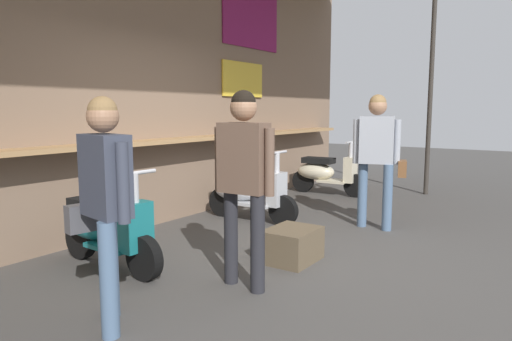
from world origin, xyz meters
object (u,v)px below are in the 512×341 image
at_px(shopper_passing, 244,168).
at_px(merchandise_crate, 292,245).
at_px(shopper_with_handbag, 378,148).
at_px(scooter_teal, 104,227).
at_px(shopper_browsing, 105,191).
at_px(scooter_cream, 324,172).
at_px(scooter_silver, 246,192).

height_order(shopper_passing, merchandise_crate, shopper_passing).
xyz_separation_m(shopper_with_handbag, shopper_passing, (-2.54, 0.22, -0.01)).
relative_size(shopper_with_handbag, merchandise_crate, 3.03).
bearing_deg(scooter_teal, merchandise_crate, 43.01).
distance_m(shopper_browsing, merchandise_crate, 2.12).
bearing_deg(scooter_teal, shopper_with_handbag, 63.74).
bearing_deg(shopper_with_handbag, scooter_teal, 132.72).
bearing_deg(shopper_browsing, shopper_with_handbag, -178.21).
height_order(shopper_with_handbag, shopper_passing, shopper_with_handbag).
xyz_separation_m(shopper_passing, merchandise_crate, (0.83, 0.01, -0.86)).
bearing_deg(merchandise_crate, shopper_browsing, 169.64).
relative_size(scooter_cream, shopper_passing, 0.85).
xyz_separation_m(scooter_silver, scooter_cream, (2.39, -0.00, 0.00)).
xyz_separation_m(scooter_cream, merchandise_crate, (-3.55, -1.39, -0.22)).
xyz_separation_m(scooter_teal, merchandise_crate, (1.16, -1.39, -0.22)).
distance_m(scooter_cream, shopper_browsing, 5.61).
height_order(shopper_browsing, shopper_passing, shopper_passing).
bearing_deg(shopper_passing, scooter_silver, -148.44).
relative_size(scooter_teal, shopper_with_handbag, 0.83).
height_order(scooter_cream, shopper_with_handbag, shopper_with_handbag).
bearing_deg(shopper_passing, scooter_cream, -165.85).
xyz_separation_m(scooter_teal, shopper_browsing, (-0.77, -1.04, 0.57)).
bearing_deg(scooter_silver, shopper_browsing, -72.39).
bearing_deg(scooter_silver, merchandise_crate, -40.84).
height_order(shopper_with_handbag, merchandise_crate, shopper_with_handbag).
bearing_deg(shopper_browsing, scooter_teal, -115.51).
bearing_deg(scooter_teal, shopper_browsing, -33.25).
distance_m(shopper_with_handbag, shopper_browsing, 3.69).
height_order(scooter_silver, scooter_cream, same).
bearing_deg(scooter_teal, scooter_silver, 93.11).
relative_size(shopper_browsing, merchandise_crate, 2.85).
xyz_separation_m(scooter_teal, scooter_silver, (2.33, 0.00, 0.00)).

